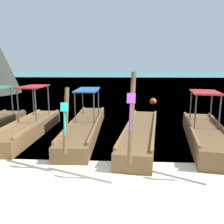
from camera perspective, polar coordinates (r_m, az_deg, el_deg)
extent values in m
plane|color=beige|center=(5.27, -2.62, -21.86)|extent=(120.00, 120.00, 0.00)
plane|color=teal|center=(66.77, 2.61, 8.61)|extent=(120.00, 120.00, 0.00)
cube|color=brown|center=(11.14, -25.72, -2.00)|extent=(0.18, 4.87, 0.10)
cylinder|color=#4C4C51|center=(12.37, -23.40, 2.43)|extent=(0.05, 0.05, 1.39)
cube|color=brown|center=(10.41, -19.59, -3.93)|extent=(1.12, 5.25, 0.57)
cube|color=#996C3F|center=(10.53, -22.15, -2.06)|extent=(0.14, 4.81, 0.10)
cube|color=#996C3F|center=(10.15, -17.18, -2.21)|extent=(0.14, 4.81, 0.10)
cylinder|color=#4C4C51|center=(10.25, -22.13, 1.34)|extent=(0.05, 0.05, 1.42)
cylinder|color=#4C4C51|center=(9.95, -18.30, 1.33)|extent=(0.05, 0.05, 1.42)
cylinder|color=#4C4C51|center=(11.66, -18.82, 2.66)|extent=(0.05, 0.05, 1.42)
cylinder|color=#4C4C51|center=(11.40, -15.38, 2.67)|extent=(0.05, 0.05, 1.42)
cube|color=#AD2323|center=(10.72, -18.82, 5.94)|extent=(0.92, 1.78, 0.06)
cube|color=brown|center=(10.20, -6.54, -3.79)|extent=(1.26, 6.80, 0.52)
cube|color=brown|center=(10.22, -9.54, -2.06)|extent=(0.19, 6.24, 0.10)
cube|color=brown|center=(10.06, -3.58, -2.14)|extent=(0.19, 6.24, 0.10)
cylinder|color=brown|center=(6.57, -11.27, -2.01)|extent=(0.13, 0.68, 1.80)
cube|color=#1ECCBC|center=(6.37, -11.66, 1.20)|extent=(0.20, 0.13, 0.25)
cube|color=#1ECCBC|center=(6.45, -11.54, -2.79)|extent=(0.03, 0.08, 0.67)
cylinder|color=#4C4C51|center=(9.92, -9.09, 1.02)|extent=(0.05, 0.05, 1.28)
cylinder|color=#4C4C51|center=(9.79, -4.48, 1.00)|extent=(0.05, 0.05, 1.28)
cylinder|color=#4C4C51|center=(11.89, -7.23, 2.73)|extent=(0.05, 0.05, 1.28)
cylinder|color=#4C4C51|center=(11.79, -3.38, 2.73)|extent=(0.05, 0.05, 1.28)
cube|color=#235BA3|center=(10.75, -6.06, 5.47)|extent=(1.01, 2.25, 0.06)
cube|color=brown|center=(9.33, 7.12, -5.15)|extent=(2.03, 6.38, 0.54)
cube|color=brown|center=(9.30, 4.01, -3.11)|extent=(0.94, 5.73, 0.10)
cube|color=brown|center=(9.22, 10.35, -3.38)|extent=(0.94, 5.73, 0.10)
cylinder|color=brown|center=(5.79, 4.85, -1.24)|extent=(0.23, 0.78, 2.22)
cube|color=purple|center=(5.56, 4.76, 3.38)|extent=(0.22, 0.15, 0.25)
cube|color=purple|center=(5.62, 4.66, -1.33)|extent=(0.04, 0.08, 0.69)
cube|color=brown|center=(9.53, 21.92, -5.34)|extent=(2.09, 5.53, 0.60)
cube|color=brown|center=(9.37, 18.69, -3.18)|extent=(0.91, 4.91, 0.10)
cube|color=brown|center=(9.56, 25.39, -3.40)|extent=(0.91, 4.91, 0.10)
cylinder|color=#4C4C51|center=(9.13, 19.87, 0.06)|extent=(0.06, 0.06, 1.24)
cylinder|color=#4C4C51|center=(9.28, 25.02, -0.16)|extent=(0.06, 0.06, 1.24)
cylinder|color=#4C4C51|center=(10.72, 18.82, 1.68)|extent=(0.06, 0.06, 1.24)
cylinder|color=#4C4C51|center=(10.85, 23.24, 1.47)|extent=(0.06, 0.06, 1.24)
cube|color=#AD2323|center=(9.90, 21.97, 4.54)|extent=(1.31, 1.97, 0.06)
sphere|color=#EA5119|center=(20.87, -11.26, 3.51)|extent=(0.38, 0.38, 0.38)
sphere|color=#EA5119|center=(17.88, 10.09, 2.55)|extent=(0.53, 0.53, 0.53)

